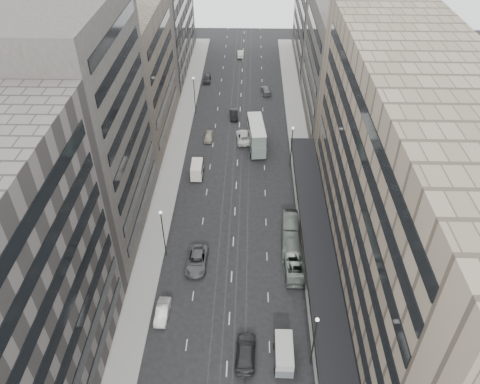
# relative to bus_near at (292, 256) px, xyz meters

# --- Properties ---
(ground) EXTENTS (220.00, 220.00, 0.00)m
(ground) POSITION_rel_bus_near_xyz_m (-8.50, -10.75, -1.39)
(ground) COLOR black
(ground) RESTS_ON ground
(sidewalk_right) EXTENTS (4.00, 125.00, 0.15)m
(sidewalk_right) POSITION_rel_bus_near_xyz_m (3.50, 26.75, -1.31)
(sidewalk_right) COLOR gray
(sidewalk_right) RESTS_ON ground
(sidewalk_left) EXTENTS (4.00, 125.00, 0.15)m
(sidewalk_left) POSITION_rel_bus_near_xyz_m (-20.50, 26.75, -1.31)
(sidewalk_left) COLOR gray
(sidewalk_left) RESTS_ON ground
(department_store) EXTENTS (19.20, 60.00, 30.00)m
(department_store) POSITION_rel_bus_near_xyz_m (12.95, -2.75, 13.56)
(department_store) COLOR gray
(department_store) RESTS_ON ground
(building_right_mid) EXTENTS (15.00, 28.00, 24.00)m
(building_right_mid) POSITION_rel_bus_near_xyz_m (13.00, 41.25, 10.61)
(building_right_mid) COLOR #44403B
(building_right_mid) RESTS_ON ground
(building_right_far) EXTENTS (15.00, 32.00, 28.00)m
(building_right_far) POSITION_rel_bus_near_xyz_m (13.00, 71.25, 12.61)
(building_right_far) COLOR #605A56
(building_right_far) RESTS_ON ground
(building_left_b) EXTENTS (15.00, 26.00, 34.00)m
(building_left_b) POSITION_rel_bus_near_xyz_m (-30.00, 8.25, 15.61)
(building_left_b) COLOR #44403B
(building_left_b) RESTS_ON ground
(building_left_c) EXTENTS (15.00, 28.00, 25.00)m
(building_left_c) POSITION_rel_bus_near_xyz_m (-30.00, 35.25, 11.11)
(building_left_c) COLOR #6E6256
(building_left_c) RESTS_ON ground
(building_left_d) EXTENTS (15.00, 38.00, 28.00)m
(building_left_d) POSITION_rel_bus_near_xyz_m (-30.00, 68.25, 12.61)
(building_left_d) COLOR #605A56
(building_left_d) RESTS_ON ground
(lamp_right_near) EXTENTS (0.44, 0.44, 8.32)m
(lamp_right_near) POSITION_rel_bus_near_xyz_m (1.20, -15.75, 3.82)
(lamp_right_near) COLOR #262628
(lamp_right_near) RESTS_ON ground
(lamp_right_far) EXTENTS (0.44, 0.44, 8.32)m
(lamp_right_far) POSITION_rel_bus_near_xyz_m (1.20, 24.25, 3.82)
(lamp_right_far) COLOR #262628
(lamp_right_far) RESTS_ON ground
(lamp_left_near) EXTENTS (0.44, 0.44, 8.32)m
(lamp_left_near) POSITION_rel_bus_near_xyz_m (-18.20, 1.25, 3.82)
(lamp_left_near) COLOR #262628
(lamp_left_near) RESTS_ON ground
(lamp_left_far) EXTENTS (0.44, 0.44, 8.32)m
(lamp_left_far) POSITION_rel_bus_near_xyz_m (-18.20, 44.25, 3.82)
(lamp_left_far) COLOR #262628
(lamp_left_far) RESTS_ON ground
(bus_near) EXTENTS (2.52, 10.00, 2.77)m
(bus_near) POSITION_rel_bus_near_xyz_m (0.00, 0.00, 0.00)
(bus_near) COLOR gray
(bus_near) RESTS_ON ground
(bus_far) EXTENTS (2.82, 9.87, 2.72)m
(bus_far) POSITION_rel_bus_near_xyz_m (0.00, 4.41, -0.03)
(bus_far) COLOR #96A297
(bus_far) RESTS_ON ground
(double_decker) EXTENTS (3.76, 9.87, 5.28)m
(double_decker) POSITION_rel_bus_near_xyz_m (-5.01, 30.48, 1.46)
(double_decker) COLOR slate
(double_decker) RESTS_ON ground
(vw_microbus) EXTENTS (2.30, 4.94, 2.65)m
(vw_microbus) POSITION_rel_bus_near_xyz_m (-1.95, -15.53, 0.09)
(vw_microbus) COLOR slate
(vw_microbus) RESTS_ON ground
(panel_van) EXTENTS (2.17, 4.32, 2.71)m
(panel_van) POSITION_rel_bus_near_xyz_m (-15.54, 20.76, 0.10)
(panel_van) COLOR silver
(panel_van) RESTS_ON ground
(sedan_1) EXTENTS (1.71, 4.48, 1.46)m
(sedan_1) POSITION_rel_bus_near_xyz_m (-17.00, -9.48, -0.66)
(sedan_1) COLOR beige
(sedan_1) RESTS_ON ground
(sedan_2) EXTENTS (2.97, 6.20, 1.71)m
(sedan_2) POSITION_rel_bus_near_xyz_m (-13.50, -0.62, -0.53)
(sedan_2) COLOR #545456
(sedan_2) RESTS_ON ground
(sedan_3) EXTENTS (2.61, 6.00, 1.72)m
(sedan_3) POSITION_rel_bus_near_xyz_m (-6.36, -15.11, -0.53)
(sedan_3) COLOR #262629
(sedan_3) RESTS_ON ground
(sedan_4) EXTENTS (1.74, 4.16, 1.41)m
(sedan_4) POSITION_rel_bus_near_xyz_m (-14.43, 33.36, -0.68)
(sedan_4) COLOR #AA9E8D
(sedan_4) RESTS_ON ground
(sedan_5) EXTENTS (1.95, 4.71, 1.51)m
(sedan_5) POSITION_rel_bus_near_xyz_m (-9.80, 42.39, -0.63)
(sedan_5) COLOR black
(sedan_5) RESTS_ON ground
(sedan_6) EXTENTS (3.36, 6.28, 1.68)m
(sedan_6) POSITION_rel_bus_near_xyz_m (-7.47, 33.15, -0.55)
(sedan_6) COLOR white
(sedan_6) RESTS_ON ground
(sedan_7) EXTENTS (2.58, 5.16, 1.44)m
(sedan_7) POSITION_rel_bus_near_xyz_m (-2.69, 54.37, -0.67)
(sedan_7) COLOR #5C5C5E
(sedan_7) RESTS_ON ground
(sedan_8) EXTENTS (1.88, 4.52, 1.53)m
(sedan_8) POSITION_rel_bus_near_xyz_m (-17.00, 60.25, -0.62)
(sedan_8) COLOR #29292C
(sedan_8) RESTS_ON ground
(sedan_9) EXTENTS (1.68, 4.65, 1.53)m
(sedan_9) POSITION_rel_bus_near_xyz_m (-9.15, 76.46, -0.62)
(sedan_9) COLOR beige
(sedan_9) RESTS_ON ground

